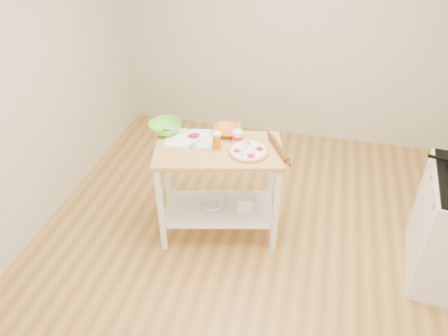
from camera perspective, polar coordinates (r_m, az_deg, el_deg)
room_shell at (r=3.05m, az=4.57°, el=5.81°), size 4.04×4.54×2.74m
prep_island at (r=3.74m, az=-0.70°, el=-0.76°), size 1.16×0.80×0.90m
pizza at (r=3.54m, az=3.22°, el=2.25°), size 0.32×0.32×0.05m
cutting_board at (r=3.74m, az=-4.60°, el=3.97°), size 0.45×0.37×0.04m
spatula at (r=3.64m, az=-3.79°, el=3.24°), size 0.08×0.15×0.01m
knife at (r=3.84m, az=-6.64°, el=4.93°), size 0.25×0.13×0.01m
orange_bowl at (r=3.78m, az=0.32°, el=4.85°), size 0.26×0.26×0.06m
green_bowl at (r=3.84m, az=-7.68°, el=5.28°), size 0.40×0.40×0.09m
beer_pint at (r=3.56m, az=-0.94°, el=3.61°), size 0.07×0.07×0.15m
yogurt_tub at (r=3.66m, az=1.78°, el=4.11°), size 0.09×0.09×0.19m
rolling_pin at (r=3.59m, az=7.12°, el=2.57°), size 0.22×0.36×0.05m
shelf_glass_bowl at (r=3.96m, az=-1.43°, el=-4.77°), size 0.29×0.29×0.07m
shelf_bin at (r=3.94m, az=2.71°, el=-4.53°), size 0.16×0.16×0.13m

